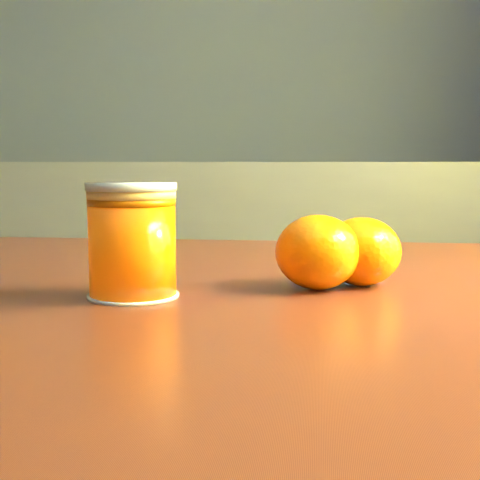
{
  "coord_description": "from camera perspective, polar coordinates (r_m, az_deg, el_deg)",
  "views": [
    {
      "loc": [
        0.84,
        -0.44,
        0.9
      ],
      "look_at": [
        0.84,
        0.1,
        0.83
      ],
      "focal_mm": 50.0,
      "sensor_mm": 36.0,
      "label": 1
    }
  ],
  "objects": [
    {
      "name": "orange_back",
      "position": [
        0.6,
        10.36,
        -0.96
      ],
      "size": [
        0.08,
        0.08,
        0.06
      ],
      "primitive_type": "ellipsoid",
      "rotation": [
        0.0,
        0.0,
        -0.2
      ],
      "color": "orange",
      "rests_on": "table"
    },
    {
      "name": "orange_front",
      "position": [
        0.58,
        6.66,
        -1.03
      ],
      "size": [
        0.09,
        0.09,
        0.06
      ],
      "primitive_type": "ellipsoid",
      "rotation": [
        0.0,
        0.0,
        -0.36
      ],
      "color": "orange",
      "rests_on": "table"
    },
    {
      "name": "table",
      "position": [
        0.6,
        4.91,
        -13.78
      ],
      "size": [
        1.13,
        0.85,
        0.79
      ],
      "rotation": [
        0.0,
        0.0,
        -0.12
      ],
      "color": "#602818",
      "rests_on": "ground"
    },
    {
      "name": "juice_glass",
      "position": [
        0.55,
        -9.17,
        -0.09
      ],
      "size": [
        0.07,
        0.07,
        0.09
      ],
      "rotation": [
        0.0,
        0.0,
        -0.07
      ],
      "color": "#FF5D05",
      "rests_on": "table"
    }
  ]
}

